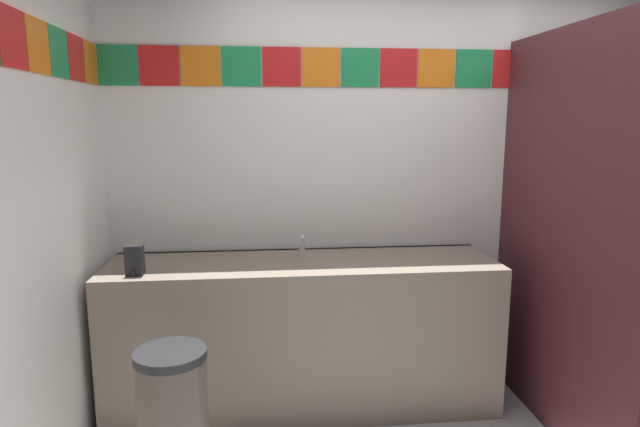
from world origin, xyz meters
name	(u,v)px	position (x,y,z in m)	size (l,w,h in m)	color
wall_back	(413,167)	(0.00, 1.46, 1.39)	(3.80, 0.09, 2.78)	white
vanity_counter	(304,332)	(-0.73, 1.11, 0.45)	(2.24, 0.61, 0.89)	gray
faucet_center	(302,248)	(-0.73, 1.20, 0.94)	(0.04, 0.10, 0.14)	silver
soap_dispenser	(135,260)	(-1.63, 0.93, 0.96)	(0.09, 0.09, 0.16)	black
stall_divider	(623,248)	(0.77, 0.46, 1.08)	(0.92, 1.40, 2.17)	#471E23
toilet	(624,351)	(1.22, 0.97, 0.30)	(0.39, 0.49, 0.74)	white
trash_bin	(174,424)	(-1.37, 0.36, 0.35)	(0.32, 0.32, 0.70)	brown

